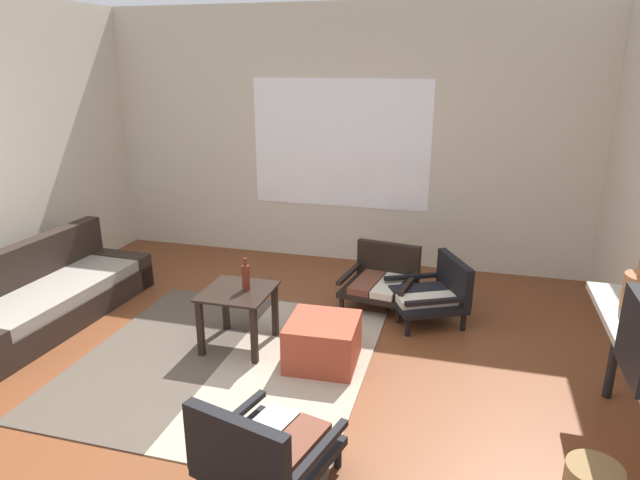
{
  "coord_description": "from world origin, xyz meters",
  "views": [
    {
      "loc": [
        1.36,
        -2.75,
        2.15
      ],
      "look_at": [
        0.3,
        1.11,
        0.84
      ],
      "focal_mm": 31.14,
      "sensor_mm": 36.0,
      "label": 1
    }
  ],
  "objects_px": {
    "couch": "(47,297)",
    "coffee_table": "(238,303)",
    "ottoman_orange": "(323,342)",
    "armchair_by_window": "(382,279)",
    "armchair_corner": "(433,292)",
    "armchair_striped_foreground": "(262,451)",
    "glass_bottle": "(246,277)"
  },
  "relations": [
    {
      "from": "couch",
      "to": "armchair_by_window",
      "type": "relative_size",
      "value": 2.78
    },
    {
      "from": "armchair_by_window",
      "to": "armchair_striped_foreground",
      "type": "height_order",
      "value": "armchair_striped_foreground"
    },
    {
      "from": "armchair_striped_foreground",
      "to": "armchair_corner",
      "type": "relative_size",
      "value": 0.97
    },
    {
      "from": "couch",
      "to": "armchair_by_window",
      "type": "distance_m",
      "value": 2.93
    },
    {
      "from": "couch",
      "to": "ottoman_orange",
      "type": "distance_m",
      "value": 2.48
    },
    {
      "from": "armchair_corner",
      "to": "glass_bottle",
      "type": "xyz_separation_m",
      "value": [
        -1.36,
        -0.86,
        0.33
      ]
    },
    {
      "from": "coffee_table",
      "to": "ottoman_orange",
      "type": "bearing_deg",
      "value": -7.12
    },
    {
      "from": "ottoman_orange",
      "to": "armchair_by_window",
      "type": "bearing_deg",
      "value": 78.57
    },
    {
      "from": "coffee_table",
      "to": "armchair_corner",
      "type": "height_order",
      "value": "armchair_corner"
    },
    {
      "from": "armchair_striped_foreground",
      "to": "glass_bottle",
      "type": "relative_size",
      "value": 2.94
    },
    {
      "from": "ottoman_orange",
      "to": "glass_bottle",
      "type": "bearing_deg",
      "value": 169.97
    },
    {
      "from": "couch",
      "to": "armchair_striped_foreground",
      "type": "distance_m",
      "value": 2.87
    },
    {
      "from": "armchair_by_window",
      "to": "armchair_striped_foreground",
      "type": "distance_m",
      "value": 2.5
    },
    {
      "from": "coffee_table",
      "to": "armchair_corner",
      "type": "distance_m",
      "value": 1.67
    },
    {
      "from": "coffee_table",
      "to": "ottoman_orange",
      "type": "distance_m",
      "value": 0.73
    },
    {
      "from": "couch",
      "to": "coffee_table",
      "type": "relative_size",
      "value": 3.62
    },
    {
      "from": "coffee_table",
      "to": "glass_bottle",
      "type": "distance_m",
      "value": 0.22
    },
    {
      "from": "couch",
      "to": "coffee_table",
      "type": "distance_m",
      "value": 1.78
    },
    {
      "from": "couch",
      "to": "armchair_corner",
      "type": "bearing_deg",
      "value": 15.44
    },
    {
      "from": "couch",
      "to": "ottoman_orange",
      "type": "xyz_separation_m",
      "value": [
        2.47,
        -0.09,
        -0.03
      ]
    },
    {
      "from": "armchair_by_window",
      "to": "ottoman_orange",
      "type": "height_order",
      "value": "armchair_by_window"
    },
    {
      "from": "couch",
      "to": "coffee_table",
      "type": "height_order",
      "value": "couch"
    },
    {
      "from": "armchair_striped_foreground",
      "to": "armchair_corner",
      "type": "xyz_separation_m",
      "value": [
        0.69,
        2.28,
        0.01
      ]
    },
    {
      "from": "armchair_striped_foreground",
      "to": "couch",
      "type": "bearing_deg",
      "value": 150.82
    },
    {
      "from": "couch",
      "to": "armchair_striped_foreground",
      "type": "relative_size",
      "value": 2.53
    },
    {
      "from": "coffee_table",
      "to": "armchair_by_window",
      "type": "height_order",
      "value": "armchair_by_window"
    },
    {
      "from": "armchair_by_window",
      "to": "armchair_corner",
      "type": "relative_size",
      "value": 0.88
    },
    {
      "from": "couch",
      "to": "glass_bottle",
      "type": "height_order",
      "value": "glass_bottle"
    },
    {
      "from": "couch",
      "to": "armchair_corner",
      "type": "relative_size",
      "value": 2.45
    },
    {
      "from": "couch",
      "to": "armchair_striped_foreground",
      "type": "xyz_separation_m",
      "value": [
        2.5,
        -1.4,
        0.04
      ]
    },
    {
      "from": "armchair_striped_foreground",
      "to": "armchair_corner",
      "type": "height_order",
      "value": "armchair_striped_foreground"
    },
    {
      "from": "glass_bottle",
      "to": "coffee_table",
      "type": "bearing_deg",
      "value": -157.71
    }
  ]
}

